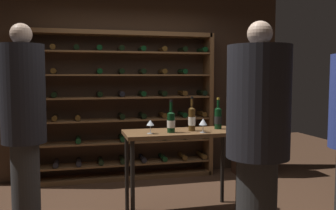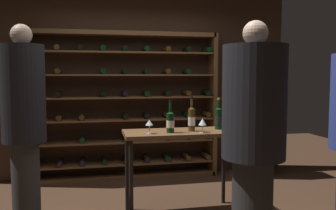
# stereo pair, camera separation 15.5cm
# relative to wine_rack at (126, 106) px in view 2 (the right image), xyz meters

# --- Properties ---
(back_wall) EXTENTS (4.63, 0.10, 2.81)m
(back_wall) POSITION_rel_wine_rack_xyz_m (0.21, 0.21, 0.35)
(back_wall) COLOR #3D2B1E
(back_wall) RESTS_ON ground
(wine_rack) EXTENTS (2.71, 0.32, 2.13)m
(wine_rack) POSITION_rel_wine_rack_xyz_m (0.00, 0.00, 0.00)
(wine_rack) COLOR brown
(wine_rack) RESTS_ON ground
(tasting_table) EXTENTS (1.24, 0.53, 0.91)m
(tasting_table) POSITION_rel_wine_rack_xyz_m (0.46, -1.51, -0.26)
(tasting_table) COLOR brown
(tasting_table) RESTS_ON ground
(person_guest_blue_shirt) EXTENTS (0.51, 0.51, 1.94)m
(person_guest_blue_shirt) POSITION_rel_wine_rack_xyz_m (0.79, -2.59, 0.01)
(person_guest_blue_shirt) COLOR #292929
(person_guest_blue_shirt) RESTS_ON ground
(person_guest_khaki) EXTENTS (0.41, 0.41, 1.99)m
(person_guest_khaki) POSITION_rel_wine_rack_xyz_m (-1.13, -1.57, 0.05)
(person_guest_khaki) COLOR #323232
(person_guest_khaki) RESTS_ON ground
(display_cabinet) EXTENTS (0.44, 0.36, 1.68)m
(display_cabinet) POSITION_rel_wine_rack_xyz_m (1.92, -0.22, -0.22)
(display_cabinet) COLOR #4C2D1E
(display_cabinet) RESTS_ON ground
(wine_bottle_black_capsule) EXTENTS (0.08, 0.08, 0.37)m
(wine_bottle_black_capsule) POSITION_rel_wine_rack_xyz_m (0.56, -1.53, -0.01)
(wine_bottle_black_capsule) COLOR #4C3314
(wine_bottle_black_capsule) RESTS_ON tasting_table
(wine_bottle_amber_reserve) EXTENTS (0.08, 0.08, 0.35)m
(wine_bottle_amber_reserve) POSITION_rel_wine_rack_xyz_m (0.89, -1.46, -0.02)
(wine_bottle_amber_reserve) COLOR black
(wine_bottle_amber_reserve) RESTS_ON tasting_table
(wine_bottle_green_slim) EXTENTS (0.08, 0.08, 0.34)m
(wine_bottle_green_slim) POSITION_rel_wine_rack_xyz_m (0.32, -1.59, -0.03)
(wine_bottle_green_slim) COLOR black
(wine_bottle_green_slim) RESTS_ON tasting_table
(wine_glass_stemmed_left) EXTENTS (0.08, 0.08, 0.14)m
(wine_glass_stemmed_left) POSITION_rel_wine_rack_xyz_m (0.09, -1.61, -0.04)
(wine_glass_stemmed_left) COLOR silver
(wine_glass_stemmed_left) RESTS_ON tasting_table
(wine_glass_stemmed_right) EXTENTS (0.09, 0.09, 0.15)m
(wine_glass_stemmed_right) POSITION_rel_wine_rack_xyz_m (0.64, -1.67, -0.04)
(wine_glass_stemmed_right) COLOR silver
(wine_glass_stemmed_right) RESTS_ON tasting_table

